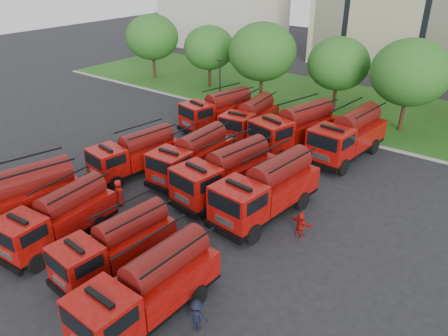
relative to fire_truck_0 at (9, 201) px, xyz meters
The scene contains 27 objects.
ground 9.37m from the fire_truck_0, 42.53° to the left, with size 140.00×140.00×0.00m, color black.
lawn 32.97m from the fire_truck_0, 78.12° to the left, with size 70.00×16.00×0.12m, color #1D4913.
curb 25.11m from the fire_truck_0, 74.31° to the left, with size 70.00×0.30×0.14m, color gray.
side_building 55.42m from the fire_truck_0, 114.82° to the left, with size 18.00×12.00×10.00m, color #AFAA9B.
tree_0 33.21m from the fire_truck_0, 121.40° to the left, with size 6.30×6.30×7.70m.
tree_1 30.76m from the fire_truck_0, 107.52° to the left, with size 5.71×5.71×6.98m.
tree_2 27.97m from the fire_truck_0, 92.53° to the left, with size 6.72×6.72×8.22m.
tree_3 30.90m from the fire_truck_0, 79.18° to the left, with size 5.88×5.88×7.19m.
tree_4 31.61m from the fire_truck_0, 66.02° to the left, with size 6.55×6.55×8.01m.
lamp_post_0 23.66m from the fire_truck_0, 97.84° to the left, with size 0.60×0.25×5.11m.
fire_truck_0 is the anchor object (origin of this frame).
fire_truck_1 3.34m from the fire_truck_0, 16.37° to the left, with size 2.85×6.78×3.01m.
fire_truck_2 7.59m from the fire_truck_0, ahead, with size 2.72×6.50×2.89m.
fire_truck_3 11.10m from the fire_truck_0, ahead, with size 2.72×7.06×3.18m.
fire_truck_4 9.05m from the fire_truck_0, 87.68° to the left, with size 3.20×6.92×3.03m.
fire_truck_5 11.73m from the fire_truck_0, 70.77° to the left, with size 2.77×7.08×3.18m.
fire_truck_6 12.65m from the fire_truck_0, 54.45° to the left, with size 3.52×7.66×3.36m.
fire_truck_7 14.61m from the fire_truck_0, 43.04° to the left, with size 3.40×7.91×3.50m.
fire_truck_8 19.61m from the fire_truck_0, 91.29° to the left, with size 3.97×7.53×3.26m.
fire_truck_9 19.83m from the fire_truck_0, 81.52° to the left, with size 3.25×7.22×3.18m.
fire_truck_10 20.77m from the fire_truck_0, 69.52° to the left, with size 4.51×8.32×3.60m.
fire_truck_11 23.48m from the fire_truck_0, 61.59° to the left, with size 3.47×8.17×3.62m.
firefighter_0 6.48m from the fire_truck_0, 12.58° to the right, with size 0.63×0.46×1.74m, color #AB100D.
firefighter_2 9.82m from the fire_truck_0, ahead, with size 0.86×0.49×1.47m, color #AB100D.
firefighter_3 13.32m from the fire_truck_0, ahead, with size 0.99×0.51×1.52m, color black.
firefighter_4 6.32m from the fire_truck_0, 62.89° to the left, with size 0.84×0.55×1.72m, color #AB100D.
firefighter_5 16.36m from the fire_truck_0, 34.72° to the left, with size 1.39×0.60×1.50m, color #AB100D.
Camera 1 is at (15.44, -15.62, 14.33)m, focal length 35.00 mm.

